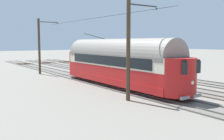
{
  "coord_description": "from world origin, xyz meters",
  "views": [
    {
      "loc": [
        17.49,
        17.0,
        4.0
      ],
      "look_at": [
        4.51,
        -2.1,
        1.54
      ],
      "focal_mm": 41.83,
      "sensor_mm": 36.0,
      "label": 1
    }
  ],
  "objects": [
    {
      "name": "track_streetcar_siding",
      "position": [
        -4.1,
        -0.31,
        0.05
      ],
      "size": [
        2.8,
        80.0,
        0.18
      ],
      "color": "#666059",
      "rests_on": "ground"
    },
    {
      "name": "overhead_wire_run",
      "position": [
        4.19,
        -6.72,
        6.4
      ],
      "size": [
        2.54,
        22.18,
        0.18
      ],
      "color": "black",
      "rests_on": "ground"
    },
    {
      "name": "ground_plane",
      "position": [
        0.0,
        0.0,
        0.0
      ],
      "size": [
        220.0,
        220.0,
        0.0
      ],
      "primitive_type": "plane",
      "color": "gray"
    },
    {
      "name": "track_third_siding",
      "position": [
        4.1,
        -0.31,
        0.05
      ],
      "size": [
        2.8,
        80.0,
        0.18
      ],
      "color": "#666059",
      "rests_on": "ground"
    },
    {
      "name": "catenary_pole_foreground",
      "position": [
        6.56,
        -15.19,
        3.63
      ],
      "size": [
        2.75,
        0.28,
        6.94
      ],
      "color": "#423323",
      "rests_on": "ground"
    },
    {
      "name": "catenary_pole_mid_near",
      "position": [
        6.56,
        2.99,
        3.63
      ],
      "size": [
        2.75,
        0.28,
        6.94
      ],
      "color": "#423323",
      "rests_on": "ground"
    },
    {
      "name": "vintage_streetcar",
      "position": [
        4.1,
        -1.84,
        2.26
      ],
      "size": [
        2.65,
        16.47,
        4.81
      ],
      "color": "red",
      "rests_on": "ground"
    },
    {
      "name": "track_adjacent_siding",
      "position": [
        0.0,
        -0.31,
        0.05
      ],
      "size": [
        2.8,
        80.0,
        0.18
      ],
      "color": "#666059",
      "rests_on": "ground"
    }
  ]
}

